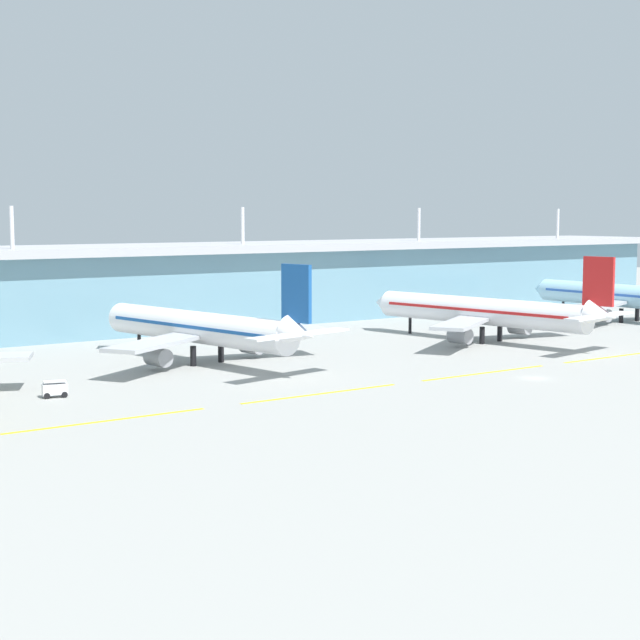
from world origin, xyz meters
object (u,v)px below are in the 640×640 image
airliner_farthest (625,296)px  airliner_far_middle (486,312)px  airliner_near_middle (202,328)px  baggage_cart (55,389)px

airliner_farthest → airliner_far_middle: bearing=-171.3°
airliner_near_middle → airliner_farthest: bearing=0.6°
airliner_far_middle → airliner_farthest: bearing=8.7°
airliner_near_middle → airliner_farthest: 120.44m
airliner_far_middle → airliner_near_middle: bearing=173.3°
airliner_far_middle → airliner_farthest: size_ratio=1.04×
airliner_farthest → baggage_cart: size_ratio=15.24×
airliner_near_middle → airliner_farthest: same height
airliner_farthest → baggage_cart: (-153.94, -18.38, -5.18)m
airliner_near_middle → baggage_cart: size_ratio=15.07×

